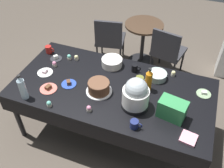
% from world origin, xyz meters
% --- Properties ---
extents(ground, '(9.00, 9.00, 0.00)m').
position_xyz_m(ground, '(0.00, 0.00, 0.00)').
color(ground, brown).
extents(potluck_table, '(2.20, 1.10, 0.75)m').
position_xyz_m(potluck_table, '(0.00, 0.00, 0.69)').
color(potluck_table, black).
rests_on(potluck_table, ground).
extents(frosted_layer_cake, '(0.28, 0.28, 0.14)m').
position_xyz_m(frosted_layer_cake, '(-0.11, -0.11, 0.81)').
color(frosted_layer_cake, silver).
rests_on(frosted_layer_cake, potluck_table).
extents(slow_cooker, '(0.28, 0.28, 0.35)m').
position_xyz_m(slow_cooker, '(0.31, -0.17, 0.91)').
color(slow_cooker, black).
rests_on(slow_cooker, potluck_table).
extents(glass_salad_bowl, '(0.21, 0.21, 0.07)m').
position_xyz_m(glass_salad_bowl, '(0.42, 0.33, 0.79)').
color(glass_salad_bowl, '#B2C6BC').
rests_on(glass_salad_bowl, potluck_table).
extents(ceramic_snack_bowl, '(0.25, 0.25, 0.10)m').
position_xyz_m(ceramic_snack_bowl, '(-0.14, 0.37, 0.80)').
color(ceramic_snack_bowl, silver).
rests_on(ceramic_snack_bowl, potluck_table).
extents(dessert_plate_charcoal, '(0.15, 0.15, 0.05)m').
position_xyz_m(dessert_plate_charcoal, '(-0.84, 0.24, 0.76)').
color(dessert_plate_charcoal, '#2D2D33').
rests_on(dessert_plate_charcoal, potluck_table).
extents(dessert_plate_sage, '(0.15, 0.15, 0.04)m').
position_xyz_m(dessert_plate_sage, '(0.95, 0.25, 0.76)').
color(dessert_plate_sage, '#8CA87F').
rests_on(dessert_plate_sage, potluck_table).
extents(dessert_plate_coral, '(0.19, 0.19, 0.05)m').
position_xyz_m(dessert_plate_coral, '(-0.64, -0.27, 0.76)').
color(dessert_plate_coral, '#E07266').
rests_on(dessert_plate_coral, potluck_table).
extents(dessert_plate_white, '(0.18, 0.18, 0.04)m').
position_xyz_m(dessert_plate_white, '(-0.82, -0.05, 0.76)').
color(dessert_plate_white, white).
rests_on(dessert_plate_white, potluck_table).
extents(dessert_plate_cobalt, '(0.17, 0.17, 0.05)m').
position_xyz_m(dessert_plate_cobalt, '(-0.47, -0.12, 0.76)').
color(dessert_plate_cobalt, '#2D4CB2').
rests_on(dessert_plate_cobalt, potluck_table).
extents(cupcake_lemon, '(0.05, 0.05, 0.07)m').
position_xyz_m(cupcake_lemon, '(-0.09, -0.40, 0.78)').
color(cupcake_lemon, beige).
rests_on(cupcake_lemon, potluck_table).
extents(cupcake_rose, '(0.05, 0.05, 0.07)m').
position_xyz_m(cupcake_rose, '(0.59, 0.44, 0.78)').
color(cupcake_rose, beige).
rests_on(cupcake_rose, potluck_table).
extents(cupcake_cocoa, '(0.05, 0.05, 0.07)m').
position_xyz_m(cupcake_cocoa, '(-0.50, -0.48, 0.78)').
color(cupcake_cocoa, beige).
rests_on(cupcake_cocoa, potluck_table).
extents(cupcake_mint, '(0.05, 0.05, 0.07)m').
position_xyz_m(cupcake_mint, '(-0.78, 0.11, 0.78)').
color(cupcake_mint, beige).
rests_on(cupcake_mint, potluck_table).
extents(cupcake_berry, '(0.05, 0.05, 0.07)m').
position_xyz_m(cupcake_berry, '(-0.68, 0.29, 0.78)').
color(cupcake_berry, beige).
rests_on(cupcake_berry, potluck_table).
extents(cupcake_vanilla, '(0.05, 0.05, 0.07)m').
position_xyz_m(cupcake_vanilla, '(-0.59, 0.31, 0.78)').
color(cupcake_vanilla, beige).
rests_on(cupcake_vanilla, potluck_table).
extents(soda_bottle_orange_juice, '(0.07, 0.07, 0.29)m').
position_xyz_m(soda_bottle_orange_juice, '(0.37, 0.11, 0.88)').
color(soda_bottle_orange_juice, orange).
rests_on(soda_bottle_orange_juice, potluck_table).
extents(soda_bottle_water, '(0.07, 0.07, 0.30)m').
position_xyz_m(soda_bottle_water, '(-0.80, -0.47, 0.89)').
color(soda_bottle_water, silver).
rests_on(soda_bottle_water, potluck_table).
extents(coffee_mug_red, '(0.12, 0.08, 0.10)m').
position_xyz_m(coffee_mug_red, '(-0.99, 0.33, 0.80)').
color(coffee_mug_red, '#B2231E').
rests_on(coffee_mug_red, potluck_table).
extents(coffee_mug_olive, '(0.13, 0.09, 0.08)m').
position_xyz_m(coffee_mug_olive, '(0.26, 0.18, 0.79)').
color(coffee_mug_olive, olive).
rests_on(coffee_mug_olive, potluck_table).
extents(coffee_mug_navy, '(0.12, 0.08, 0.09)m').
position_xyz_m(coffee_mug_navy, '(0.39, -0.44, 0.79)').
color(coffee_mug_navy, navy).
rests_on(coffee_mug_navy, potluck_table).
extents(coffee_mug_black, '(0.11, 0.07, 0.09)m').
position_xyz_m(coffee_mug_black, '(0.15, 0.36, 0.80)').
color(coffee_mug_black, black).
rests_on(coffee_mug_black, potluck_table).
extents(soda_carton, '(0.28, 0.20, 0.20)m').
position_xyz_m(soda_carton, '(0.68, -0.18, 0.85)').
color(soda_carton, '#338C4C').
rests_on(soda_carton, potluck_table).
extents(paper_napkin_stack, '(0.16, 0.16, 0.02)m').
position_xyz_m(paper_napkin_stack, '(0.88, -0.39, 0.76)').
color(paper_napkin_stack, pink).
rests_on(paper_napkin_stack, potluck_table).
extents(maroon_chair_left, '(0.52, 0.52, 0.85)m').
position_xyz_m(maroon_chair_left, '(-0.54, 1.31, 0.49)').
color(maroon_chair_left, '#333338').
rests_on(maroon_chair_left, ground).
extents(maroon_chair_right, '(0.52, 0.52, 0.85)m').
position_xyz_m(maroon_chair_right, '(0.38, 1.31, 0.49)').
color(maroon_chair_right, '#333338').
rests_on(maroon_chair_right, ground).
extents(round_cafe_table, '(0.60, 0.60, 0.72)m').
position_xyz_m(round_cafe_table, '(-0.05, 1.53, 0.50)').
color(round_cafe_table, '#473323').
rests_on(round_cafe_table, ground).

